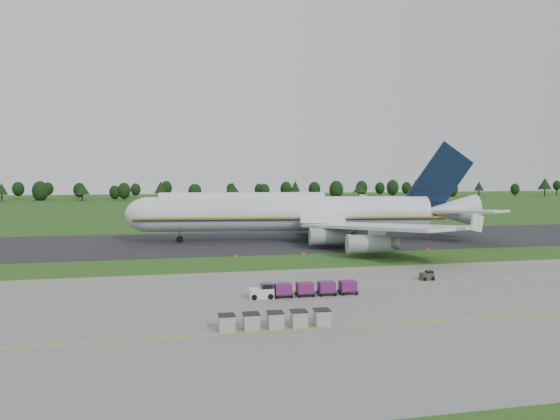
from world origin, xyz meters
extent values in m
plane|color=#244B16|center=(0.00, 0.00, 0.00)|extent=(600.00, 600.00, 0.00)
cube|color=slate|center=(0.00, -34.00, 0.03)|extent=(300.00, 52.00, 0.06)
cube|color=black|center=(0.00, 28.00, 0.04)|extent=(300.00, 40.00, 0.08)
cube|color=#E4AC0D|center=(0.00, -22.00, 0.07)|extent=(300.00, 0.25, 0.01)
cube|color=#E4AC0D|center=(0.00, -40.00, 0.07)|extent=(300.00, 0.20, 0.01)
cube|color=#E4AC0D|center=(0.00, -10.00, 0.07)|extent=(120.00, 0.20, 0.01)
cylinder|color=black|center=(-99.23, 217.58, 1.75)|extent=(0.70, 0.70, 3.51)
cone|color=#183312|center=(-99.23, 217.58, 6.62)|extent=(6.17, 6.17, 6.23)
cylinder|color=black|center=(-81.91, 224.96, 1.66)|extent=(0.70, 0.70, 3.31)
sphere|color=#183312|center=(-81.91, 224.96, 5.06)|extent=(8.42, 8.42, 8.42)
cylinder|color=black|center=(-58.96, 214.57, 1.77)|extent=(0.70, 0.70, 3.53)
cone|color=#183312|center=(-58.96, 214.57, 6.67)|extent=(7.66, 7.66, 6.28)
cylinder|color=black|center=(-37.41, 214.35, 1.73)|extent=(0.70, 0.70, 3.47)
sphere|color=#183312|center=(-37.41, 214.35, 5.30)|extent=(6.77, 6.77, 6.77)
cylinder|color=black|center=(-18.12, 215.24, 1.87)|extent=(0.70, 0.70, 3.74)
cone|color=#183312|center=(-18.12, 215.24, 7.06)|extent=(6.82, 6.82, 6.64)
cylinder|color=black|center=(0.12, 215.29, 1.45)|extent=(0.70, 0.70, 2.90)
sphere|color=#183312|center=(0.12, 215.29, 4.44)|extent=(6.77, 6.77, 6.77)
cylinder|color=black|center=(22.41, 223.13, 1.69)|extent=(0.70, 0.70, 3.37)
cone|color=#183312|center=(22.41, 223.13, 6.37)|extent=(8.01, 8.01, 5.99)
cylinder|color=black|center=(40.60, 220.02, 1.52)|extent=(0.70, 0.70, 3.04)
sphere|color=#183312|center=(40.60, 220.02, 4.64)|extent=(6.14, 6.14, 6.14)
cylinder|color=black|center=(59.50, 221.88, 1.87)|extent=(0.70, 0.70, 3.74)
cone|color=#183312|center=(59.50, 221.88, 7.07)|extent=(5.81, 5.81, 6.65)
cylinder|color=black|center=(82.23, 213.87, 1.65)|extent=(0.70, 0.70, 3.29)
sphere|color=#183312|center=(82.23, 213.87, 5.03)|extent=(8.22, 8.22, 8.22)
cylinder|color=black|center=(101.69, 227.29, 1.44)|extent=(0.70, 0.70, 2.89)
cone|color=#183312|center=(101.69, 227.29, 5.45)|extent=(8.12, 8.12, 5.13)
cylinder|color=black|center=(117.06, 212.76, 2.01)|extent=(0.70, 0.70, 4.03)
sphere|color=#183312|center=(117.06, 212.76, 6.15)|extent=(7.19, 7.19, 7.19)
cylinder|color=black|center=(139.29, 227.40, 1.93)|extent=(0.70, 0.70, 3.86)
cone|color=#183312|center=(139.29, 227.40, 7.29)|extent=(8.01, 8.01, 6.87)
cylinder|color=black|center=(159.91, 220.40, 1.59)|extent=(0.70, 0.70, 3.18)
sphere|color=#183312|center=(159.91, 220.40, 4.85)|extent=(8.10, 8.10, 8.10)
cylinder|color=black|center=(182.53, 225.86, 1.70)|extent=(0.70, 0.70, 3.40)
cone|color=#183312|center=(182.53, 225.86, 6.43)|extent=(6.11, 6.11, 6.05)
cylinder|color=black|center=(201.35, 215.40, 1.51)|extent=(0.70, 0.70, 3.02)
sphere|color=#183312|center=(201.35, 215.40, 4.61)|extent=(5.51, 5.51, 5.51)
cylinder|color=black|center=(222.80, 215.34, 2.10)|extent=(0.70, 0.70, 4.20)
cone|color=#183312|center=(222.80, 215.34, 7.93)|extent=(8.53, 8.53, 7.46)
cylinder|color=black|center=(238.87, 224.05, 2.11)|extent=(0.70, 0.70, 4.22)
sphere|color=#183312|center=(238.87, 224.05, 6.45)|extent=(5.15, 5.15, 5.15)
cylinder|color=silver|center=(10.52, 26.82, 6.16)|extent=(62.05, 15.62, 7.64)
cylinder|color=silver|center=(-0.01, 28.21, 7.96)|extent=(36.57, 10.63, 5.96)
sphere|color=silver|center=(-20.01, 30.84, 6.16)|extent=(7.64, 7.64, 7.64)
cone|color=silver|center=(46.84, 22.04, 6.69)|extent=(12.53, 8.73, 7.26)
cube|color=orange|center=(10.02, 23.01, 5.52)|extent=(67.38, 8.94, 0.37)
cube|color=silver|center=(22.03, 4.85, 5.20)|extent=(21.52, 37.60, 0.58)
cube|color=silver|center=(27.33, 45.06, 5.20)|extent=(28.78, 35.96, 0.58)
cylinder|color=gray|center=(15.03, 12.73, 2.55)|extent=(7.81, 4.34, 3.40)
cylinder|color=gray|center=(18.58, 0.48, 2.55)|extent=(7.81, 4.34, 3.40)
cylinder|color=gray|center=(18.52, 39.26, 2.55)|extent=(7.81, 4.34, 3.40)
cylinder|color=gray|center=(25.13, 50.17, 2.55)|extent=(7.81, 4.34, 3.40)
cube|color=black|center=(44.22, 22.38, 13.84)|extent=(15.43, 2.60, 17.05)
cube|color=silver|center=(47.37, 13.93, 7.01)|extent=(11.04, 14.98, 0.48)
cube|color=silver|center=(49.45, 29.72, 7.01)|extent=(13.29, 14.36, 0.48)
cylinder|color=slate|center=(-13.69, 30.01, 1.17)|extent=(0.38, 0.38, 2.34)
cylinder|color=black|center=(-13.69, 30.01, 0.69)|extent=(1.49, 1.13, 1.38)
cylinder|color=slate|center=(16.21, 21.25, 1.17)|extent=(0.38, 0.38, 2.34)
cylinder|color=black|center=(16.21, 21.25, 0.69)|extent=(1.49, 1.13, 1.38)
cylinder|color=slate|center=(17.46, 30.72, 1.17)|extent=(0.38, 0.38, 2.34)
cylinder|color=black|center=(17.46, 30.72, 0.69)|extent=(1.49, 1.13, 1.38)
cube|color=silver|center=(-5.63, -26.23, 0.68)|extent=(2.91, 1.57, 1.23)
cylinder|color=black|center=(-6.63, -27.01, 0.40)|extent=(0.67, 0.25, 0.67)
cube|color=black|center=(-2.94, -26.23, 0.45)|extent=(2.24, 1.68, 0.13)
cube|color=#5D1B55|center=(-2.94, -26.23, 1.12)|extent=(2.01, 1.57, 1.23)
cylinder|color=black|center=(-3.84, -27.01, 0.25)|extent=(0.38, 0.17, 0.38)
cube|color=black|center=(-0.14, -26.23, 0.45)|extent=(2.24, 1.68, 0.13)
cube|color=#5D1B55|center=(-0.14, -26.23, 1.12)|extent=(2.01, 1.57, 1.23)
cylinder|color=black|center=(-1.04, -27.01, 0.25)|extent=(0.38, 0.17, 0.38)
cube|color=black|center=(2.65, -26.23, 0.45)|extent=(2.24, 1.68, 0.13)
cube|color=#5D1B55|center=(2.65, -26.23, 1.12)|extent=(2.01, 1.57, 1.23)
cylinder|color=black|center=(1.76, -27.01, 0.25)|extent=(0.38, 0.17, 0.38)
cube|color=black|center=(5.45, -26.23, 0.45)|extent=(2.24, 1.68, 0.13)
cube|color=#5D1B55|center=(5.45, -26.23, 1.12)|extent=(2.01, 1.57, 1.23)
cylinder|color=black|center=(4.55, -27.01, 0.25)|extent=(0.38, 0.17, 0.38)
cylinder|color=black|center=(-5.63, -26.23, 0.40)|extent=(0.67, 0.25, 0.67)
cube|color=#2F3726|center=(19.44, -20.09, 0.57)|extent=(1.94, 1.25, 1.03)
cylinder|color=black|center=(18.78, -20.65, 0.32)|extent=(0.52, 0.19, 0.52)
cylinder|color=black|center=(20.09, -19.53, 0.32)|extent=(0.52, 0.19, 0.52)
cube|color=#9E9E9E|center=(-11.34, -38.95, 0.82)|extent=(1.52, 1.52, 1.52)
cube|color=black|center=(-11.34, -38.95, 1.62)|extent=(1.62, 1.62, 0.08)
cube|color=#9E9E9E|center=(-8.94, -38.95, 0.82)|extent=(1.52, 1.52, 1.52)
cube|color=black|center=(-8.94, -38.95, 1.62)|extent=(1.62, 1.62, 0.08)
cube|color=#9E9E9E|center=(-6.54, -38.95, 0.82)|extent=(1.52, 1.52, 1.52)
cube|color=black|center=(-6.54, -38.95, 1.62)|extent=(1.62, 1.62, 0.08)
cube|color=#9E9E9E|center=(-4.14, -38.95, 0.82)|extent=(1.52, 1.52, 1.52)
cube|color=black|center=(-4.14, -38.95, 1.62)|extent=(1.62, 1.62, 0.08)
cube|color=#9E9E9E|center=(-1.74, -38.95, 0.82)|extent=(1.52, 1.52, 1.52)
cube|color=black|center=(-1.74, -38.95, 1.62)|extent=(1.62, 1.62, 0.08)
cube|color=#FA4E07|center=(-4.47, 5.69, 0.30)|extent=(0.50, 0.12, 0.60)
cube|color=black|center=(-4.47, 5.69, 0.02)|extent=(0.30, 0.30, 0.04)
cube|color=#FA4E07|center=(8.02, 5.69, 0.30)|extent=(0.50, 0.12, 0.60)
cube|color=black|center=(8.02, 5.69, 0.02)|extent=(0.30, 0.30, 0.04)
cube|color=#FA4E07|center=(20.51, 5.69, 0.30)|extent=(0.50, 0.12, 0.60)
cube|color=black|center=(20.51, 5.69, 0.02)|extent=(0.30, 0.30, 0.04)
cube|color=#FA4E07|center=(32.99, 5.69, 0.30)|extent=(0.50, 0.12, 0.60)
cube|color=black|center=(32.99, 5.69, 0.02)|extent=(0.30, 0.30, 0.04)
camera|label=1|loc=(-17.23, -90.70, 15.42)|focal=35.00mm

